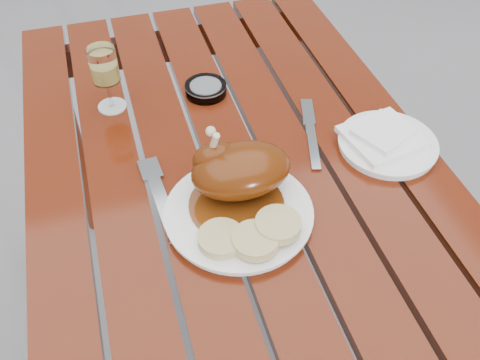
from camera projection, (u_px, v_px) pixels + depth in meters
name	position (u px, v px, depth m)	size (l,w,h in m)	color
ground	(233.00, 332.00, 1.62)	(60.00, 60.00, 0.00)	slate
table	(231.00, 259.00, 1.35)	(0.80, 1.20, 0.75)	#661C0C
dinner_plate	(239.00, 214.00, 0.95)	(0.27, 0.27, 0.02)	white
roast_duck	(237.00, 170.00, 0.95)	(0.20, 0.18, 0.13)	#59270A
bread_dumplings	(252.00, 234.00, 0.89)	(0.18, 0.10, 0.03)	tan
wine_glass	(107.00, 79.00, 1.13)	(0.06, 0.06, 0.15)	#D3C160
side_plate	(387.00, 144.00, 1.08)	(0.20, 0.20, 0.02)	white
napkin	(382.00, 137.00, 1.08)	(0.14, 0.13, 0.01)	white
ashtray	(206.00, 89.00, 1.21)	(0.09, 0.09, 0.02)	#B2B7BC
fork	(162.00, 202.00, 0.98)	(0.02, 0.20, 0.01)	gray
knife	(312.00, 138.00, 1.10)	(0.02, 0.19, 0.01)	gray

